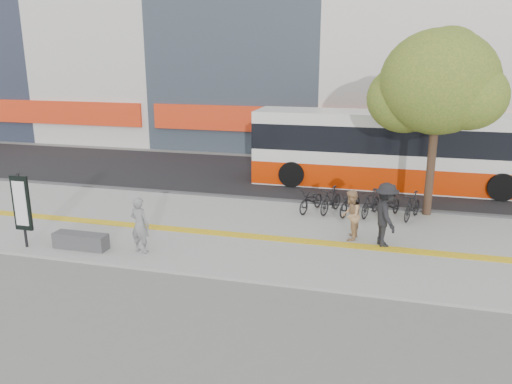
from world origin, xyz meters
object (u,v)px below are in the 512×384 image
(street_tree, at_px, (438,84))
(seated_woman, at_px, (140,225))
(pedestrian_dark, at_px, (386,215))
(bench, at_px, (81,241))
(signboard, at_px, (21,204))
(pedestrian_tan, at_px, (351,215))
(bus, at_px, (393,152))

(street_tree, relative_size, seated_woman, 3.93)
(seated_woman, distance_m, pedestrian_dark, 6.99)
(pedestrian_dark, bearing_deg, bench, 86.95)
(bench, xyz_separation_m, seated_woman, (1.80, 0.20, 0.58))
(signboard, bearing_deg, bench, 10.81)
(signboard, relative_size, pedestrian_dark, 1.17)
(seated_woman, bearing_deg, pedestrian_tan, -146.64)
(seated_woman, relative_size, pedestrian_tan, 1.05)
(street_tree, relative_size, pedestrian_tan, 4.14)
(bench, height_order, bus, bus)
(signboard, xyz_separation_m, pedestrian_tan, (9.01, 3.03, -0.52))
(bench, xyz_separation_m, street_tree, (9.78, 6.02, 4.21))
(seated_woman, xyz_separation_m, pedestrian_dark, (6.61, 2.27, 0.14))
(signboard, relative_size, street_tree, 0.35)
(pedestrian_tan, bearing_deg, street_tree, 149.28)
(street_tree, bearing_deg, signboard, -150.93)
(street_tree, xyz_separation_m, pedestrian_tan, (-2.37, -3.30, -3.67))
(street_tree, relative_size, pedestrian_dark, 3.36)
(signboard, relative_size, pedestrian_tan, 1.44)
(street_tree, height_order, bus, street_tree)
(bench, xyz_separation_m, bus, (8.57, 9.70, 1.21))
(bus, bearing_deg, bench, -131.47)
(signboard, distance_m, pedestrian_dark, 10.39)
(seated_woman, relative_size, pedestrian_dark, 0.85)
(seated_woman, distance_m, pedestrian_tan, 6.15)
(bench, distance_m, seated_woman, 1.90)
(bench, relative_size, street_tree, 0.25)
(street_tree, bearing_deg, bus, 108.19)
(signboard, height_order, seated_woman, signboard)
(seated_woman, bearing_deg, bus, -116.39)
(street_tree, xyz_separation_m, bus, (-1.21, 3.68, -3.00))
(street_tree, bearing_deg, seated_woman, -143.87)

